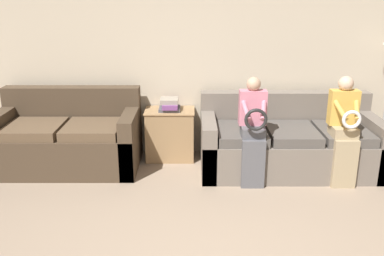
{
  "coord_description": "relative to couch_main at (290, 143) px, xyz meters",
  "views": [
    {
      "loc": [
        -0.23,
        -2.19,
        2.04
      ],
      "look_at": [
        -0.25,
        1.87,
        0.73
      ],
      "focal_mm": 40.0,
      "sensor_mm": 36.0,
      "label": 1
    }
  ],
  "objects": [
    {
      "name": "couch_main",
      "position": [
        0.0,
        0.0,
        0.0
      ],
      "size": [
        2.07,
        0.97,
        0.86
      ],
      "color": "#70665B",
      "rests_on": "ground_plane"
    },
    {
      "name": "book_stack",
      "position": [
        -1.42,
        0.31,
        0.39
      ],
      "size": [
        0.26,
        0.3,
        0.15
      ],
      "color": "#4C4C56",
      "rests_on": "side_shelf"
    },
    {
      "name": "couch_side",
      "position": [
        -2.62,
        0.05,
        0.02
      ],
      "size": [
        1.67,
        0.89,
        0.92
      ],
      "color": "#473828",
      "rests_on": "ground_plane"
    },
    {
      "name": "wall_back",
      "position": [
        -0.91,
        0.58,
        0.96
      ],
      "size": [
        6.95,
        0.06,
        2.55
      ],
      "color": "beige",
      "rests_on": "ground_plane"
    },
    {
      "name": "side_shelf",
      "position": [
        -1.42,
        0.32,
        0.01
      ],
      "size": [
        0.61,
        0.42,
        0.63
      ],
      "color": "#9E7A51",
      "rests_on": "ground_plane"
    },
    {
      "name": "child_right_seated",
      "position": [
        0.49,
        -0.41,
        0.33
      ],
      "size": [
        0.31,
        0.37,
        1.18
      ],
      "color": "tan",
      "rests_on": "ground_plane"
    },
    {
      "name": "child_left_seated",
      "position": [
        -0.49,
        -0.41,
        0.33
      ],
      "size": [
        0.3,
        0.36,
        1.17
      ],
      "color": "#56565B",
      "rests_on": "ground_plane"
    }
  ]
}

